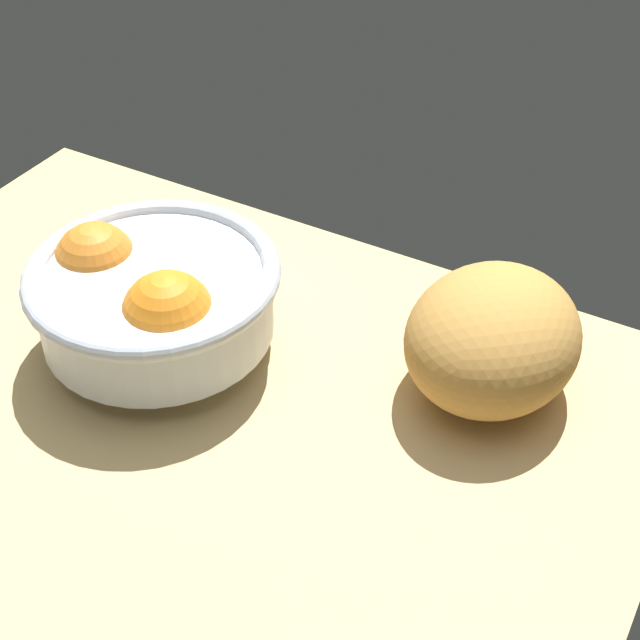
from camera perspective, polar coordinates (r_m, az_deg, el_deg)
ground_plane at (r=79.64cm, az=-7.81°, el=-5.74°), size 74.10×54.67×3.00cm
fruit_bowl at (r=80.69cm, az=-10.06°, el=1.39°), size 21.29×21.29×10.36cm
bread_loaf at (r=77.14cm, az=10.29°, el=-1.09°), size 13.98×16.23×10.37cm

